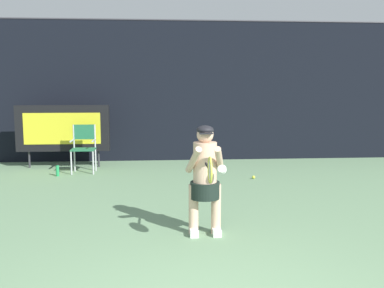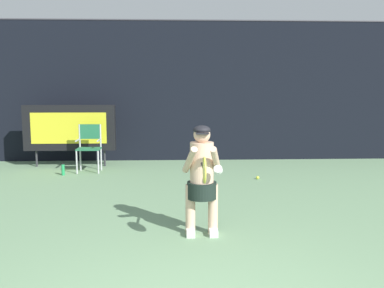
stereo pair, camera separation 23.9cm
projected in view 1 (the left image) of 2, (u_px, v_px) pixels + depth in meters
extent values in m
cube|color=black|center=(173.00, 92.00, 11.53)|extent=(18.00, 0.12, 3.60)
cylinder|color=#38383D|center=(173.00, 20.00, 11.29)|extent=(18.00, 0.05, 0.05)
cube|color=black|center=(63.00, 128.00, 10.58)|extent=(2.20, 0.20, 1.10)
cube|color=gold|center=(62.00, 129.00, 10.48)|extent=(1.80, 0.01, 0.75)
cylinder|color=#2D2D33|center=(29.00, 159.00, 10.61)|extent=(0.05, 0.05, 0.40)
cylinder|color=#2D2D33|center=(99.00, 159.00, 10.74)|extent=(0.05, 0.05, 0.40)
cylinder|color=#B7B7BC|center=(71.00, 163.00, 9.76)|extent=(0.04, 0.04, 0.52)
cylinder|color=#B7B7BC|center=(93.00, 163.00, 9.80)|extent=(0.04, 0.04, 0.52)
cylinder|color=#B7B7BC|center=(75.00, 160.00, 10.16)|extent=(0.04, 0.04, 0.52)
cylinder|color=#B7B7BC|center=(96.00, 160.00, 10.20)|extent=(0.04, 0.04, 0.52)
cube|color=#216341|center=(83.00, 149.00, 9.94)|extent=(0.52, 0.44, 0.03)
cylinder|color=#B7B7BC|center=(74.00, 137.00, 10.09)|extent=(0.04, 0.04, 0.56)
cylinder|color=#B7B7BC|center=(95.00, 137.00, 10.13)|extent=(0.04, 0.04, 0.56)
cube|color=#216341|center=(84.00, 132.00, 10.09)|extent=(0.48, 0.02, 0.34)
cylinder|color=#B7B7BC|center=(72.00, 141.00, 9.90)|extent=(0.04, 0.44, 0.04)
cylinder|color=#B7B7BC|center=(94.00, 140.00, 9.94)|extent=(0.04, 0.44, 0.04)
cylinder|color=#239250|center=(58.00, 171.00, 9.62)|extent=(0.07, 0.07, 0.24)
cylinder|color=black|center=(57.00, 165.00, 9.60)|extent=(0.03, 0.03, 0.03)
cube|color=white|center=(194.00, 232.00, 5.82)|extent=(0.11, 0.26, 0.09)
cube|color=white|center=(216.00, 231.00, 5.85)|extent=(0.11, 0.26, 0.09)
cylinder|color=#DBB293|center=(194.00, 209.00, 5.83)|extent=(0.13, 0.13, 0.67)
cylinder|color=#DBB293|center=(216.00, 209.00, 5.86)|extent=(0.13, 0.13, 0.67)
cylinder|color=black|center=(205.00, 190.00, 5.81)|extent=(0.39, 0.39, 0.22)
cylinder|color=#DBB293|center=(205.00, 163.00, 5.76)|extent=(0.31, 0.31, 0.56)
sphere|color=#DBB293|center=(205.00, 135.00, 5.72)|extent=(0.22, 0.22, 0.22)
ellipsoid|color=black|center=(205.00, 130.00, 5.71)|extent=(0.22, 0.22, 0.12)
cube|color=black|center=(206.00, 133.00, 5.61)|extent=(0.17, 0.12, 0.02)
cylinder|color=#DBB293|center=(193.00, 160.00, 5.58)|extent=(0.19, 0.46, 0.40)
cylinder|color=#DBB293|center=(219.00, 160.00, 5.60)|extent=(0.19, 0.46, 0.40)
cylinder|color=white|center=(222.00, 170.00, 5.50)|extent=(0.13, 0.13, 0.12)
cylinder|color=black|center=(207.00, 165.00, 5.41)|extent=(0.03, 0.28, 0.03)
torus|color=#D9D744|center=(210.00, 170.00, 5.10)|extent=(0.02, 0.31, 0.31)
ellipsoid|color=silver|center=(210.00, 170.00, 5.10)|extent=(0.01, 0.26, 0.26)
sphere|color=#CCDB3D|center=(254.00, 177.00, 9.35)|extent=(0.07, 0.07, 0.07)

